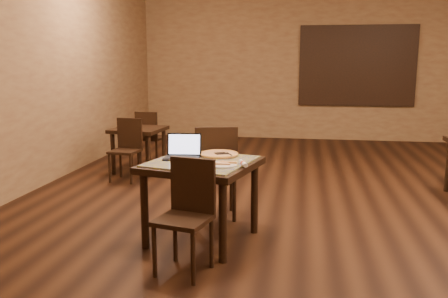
% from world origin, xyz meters
% --- Properties ---
extents(ground, '(10.00, 10.00, 0.00)m').
position_xyz_m(ground, '(0.00, 0.00, 0.00)').
color(ground, black).
rests_on(ground, ground).
extents(wall_back, '(8.00, 0.02, 3.00)m').
position_xyz_m(wall_back, '(0.00, 5.00, 1.50)').
color(wall_back, '#93764B').
rests_on(wall_back, ground).
extents(wall_left, '(0.02, 10.00, 3.00)m').
position_xyz_m(wall_left, '(-4.00, 0.00, 1.50)').
color(wall_left, '#93764B').
rests_on(wall_left, ground).
extents(mural, '(2.34, 0.05, 1.64)m').
position_xyz_m(mural, '(0.50, 4.96, 1.55)').
color(mural, '#295C99').
rests_on(mural, wall_back).
extents(tiled_table, '(1.12, 1.12, 0.76)m').
position_xyz_m(tiled_table, '(-1.48, -1.08, 0.66)').
color(tiled_table, black).
rests_on(tiled_table, ground).
extents(chair_main_near, '(0.47, 0.47, 0.90)m').
position_xyz_m(chair_main_near, '(-1.46, -1.70, 0.51)').
color(chair_main_near, black).
rests_on(chair_main_near, ground).
extents(chair_main_far, '(0.52, 0.52, 1.00)m').
position_xyz_m(chair_main_far, '(-1.46, -0.47, 0.57)').
color(chair_main_far, black).
rests_on(chair_main_far, ground).
extents(laptop, '(0.35, 0.28, 0.22)m').
position_xyz_m(laptop, '(-1.68, -0.98, 0.82)').
color(laptop, black).
rests_on(laptop, tiled_table).
extents(plate, '(0.27, 0.27, 0.01)m').
position_xyz_m(plate, '(-1.26, -1.26, 0.77)').
color(plate, white).
rests_on(plate, tiled_table).
extents(pizza_slice, '(0.19, 0.19, 0.02)m').
position_xyz_m(pizza_slice, '(-1.26, -1.26, 0.79)').
color(pizza_slice, beige).
rests_on(pizza_slice, plate).
extents(pizza_pan, '(0.34, 0.34, 0.01)m').
position_xyz_m(pizza_pan, '(-1.36, -0.84, 0.77)').
color(pizza_pan, silver).
rests_on(pizza_pan, tiled_table).
extents(pizza_whole, '(0.37, 0.37, 0.03)m').
position_xyz_m(pizza_whole, '(-1.36, -0.84, 0.78)').
color(pizza_whole, beige).
rests_on(pizza_whole, pizza_pan).
extents(spatula, '(0.22, 0.29, 0.01)m').
position_xyz_m(spatula, '(-1.34, -0.86, 0.79)').
color(spatula, silver).
rests_on(spatula, pizza_whole).
extents(napkin_roll, '(0.10, 0.18, 0.04)m').
position_xyz_m(napkin_roll, '(-1.08, -1.22, 0.78)').
color(napkin_roll, white).
rests_on(napkin_roll, tiled_table).
extents(other_table_b, '(0.78, 0.78, 0.67)m').
position_xyz_m(other_table_b, '(-3.00, 1.51, 0.55)').
color(other_table_b, black).
rests_on(other_table_b, ground).
extents(other_table_b_chair_near, '(0.41, 0.41, 0.86)m').
position_xyz_m(other_table_b_chair_near, '(-2.99, 1.01, 0.49)').
color(other_table_b_chair_near, black).
rests_on(other_table_b_chair_near, ground).
extents(other_table_b_chair_far, '(0.41, 0.41, 0.86)m').
position_xyz_m(other_table_b_chair_far, '(-3.01, 2.02, 0.49)').
color(other_table_b_chair_far, black).
rests_on(other_table_b_chair_far, ground).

